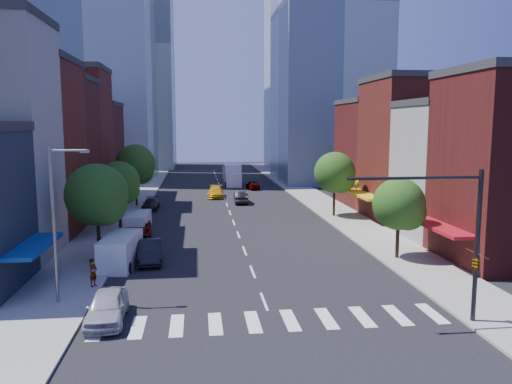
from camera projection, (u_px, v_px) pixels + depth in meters
ground at (264, 301)px, 29.51m from camera, size 220.00×220.00×0.00m
sidewalk_left at (133, 201)px, 67.38m from camera, size 5.00×120.00×0.15m
sidewalk_right at (314, 198)px, 70.32m from camera, size 5.00×120.00×0.15m
crosswalk at (272, 321)px, 26.56m from camera, size 19.00×3.00×0.01m
bldg_left_2 at (10, 150)px, 46.12m from camera, size 12.00×9.00×16.00m
bldg_left_3 at (39, 151)px, 54.55m from camera, size 12.00×8.00×15.00m
bldg_left_4 at (59, 139)px, 62.78m from camera, size 12.00×9.00×17.00m
bldg_left_5 at (78, 151)px, 72.40m from camera, size 12.00×10.00×13.00m
bldg_right_1 at (468, 172)px, 45.93m from camera, size 12.00×8.00×12.00m
bldg_right_2 at (425, 151)px, 54.58m from camera, size 12.00×10.00×15.00m
bldg_right_3 at (389, 155)px, 64.55m from camera, size 12.00×10.00×13.00m
tower_ne at (329, 13)px, 88.80m from camera, size 18.00×20.00×60.00m
tower_far_w at (134, 49)px, 117.06m from camera, size 18.00×18.00×56.00m
traffic_signal at (467, 247)px, 25.69m from camera, size 7.24×2.24×8.00m
streetlight at (57, 215)px, 28.39m from camera, size 2.25×0.25×9.00m
tree_left_near at (99, 197)px, 38.26m from camera, size 4.80×4.80×7.30m
tree_left_mid at (120, 184)px, 49.13m from camera, size 4.20×4.20×6.65m
tree_left_far at (137, 166)px, 62.81m from camera, size 5.00×5.00×7.75m
tree_right_near at (401, 206)px, 38.11m from camera, size 4.00×4.00×6.20m
tree_right_far at (336, 174)px, 55.73m from camera, size 4.60×4.60×7.20m
parked_car_front at (107, 307)px, 26.41m from camera, size 2.03×4.84×1.64m
parked_car_second at (150, 251)px, 37.93m from camera, size 2.25×5.18×1.66m
parked_car_third at (137, 228)px, 46.74m from camera, size 3.09×5.77×1.54m
parked_car_rear at (151, 204)px, 61.25m from camera, size 2.00×4.67×1.34m
cargo_van_near at (120, 251)px, 36.60m from camera, size 2.72×5.63×2.32m
cargo_van_far at (138, 223)px, 47.76m from camera, size 2.15×4.77×1.99m
taxi at (215, 192)px, 71.23m from camera, size 2.53×5.46×1.54m
traffic_car_oncoming at (241, 197)px, 66.20m from camera, size 1.83×4.91×1.60m
traffic_car_far at (253, 185)px, 80.15m from camera, size 2.12×4.26×1.40m
box_truck at (232, 175)px, 85.16m from camera, size 2.88×9.08×3.65m
pedestrian_near at (93, 273)px, 31.74m from camera, size 0.66×0.77×1.78m
pedestrian_far at (98, 238)px, 41.76m from camera, size 0.59×0.75×1.52m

